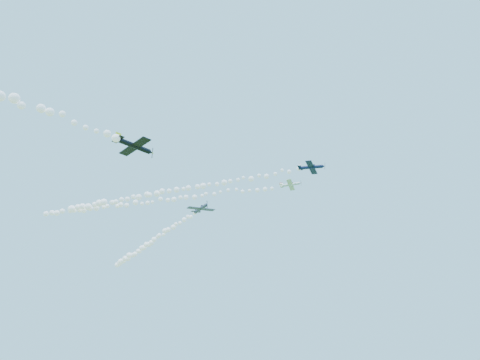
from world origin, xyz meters
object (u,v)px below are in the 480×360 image
Objects in this scene: plane_black at (135,146)px; plane_grey at (201,208)px; plane_white at (290,184)px; plane_navy at (311,167)px.

plane_grey is at bearing 36.17° from plane_black.
plane_grey is at bearing -177.89° from plane_white.
plane_black is (21.72, -40.22, -5.01)m from plane_grey.
plane_white is 26.05m from plane_grey.
plane_white is at bearing 5.71° from plane_black.
plane_black is (-11.47, -44.47, -9.70)m from plane_navy.
plane_white is 11.30m from plane_navy.
plane_grey reaches higher than plane_black.
plane_black is at bearing -41.17° from plane_grey.
plane_navy reaches higher than plane_white.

